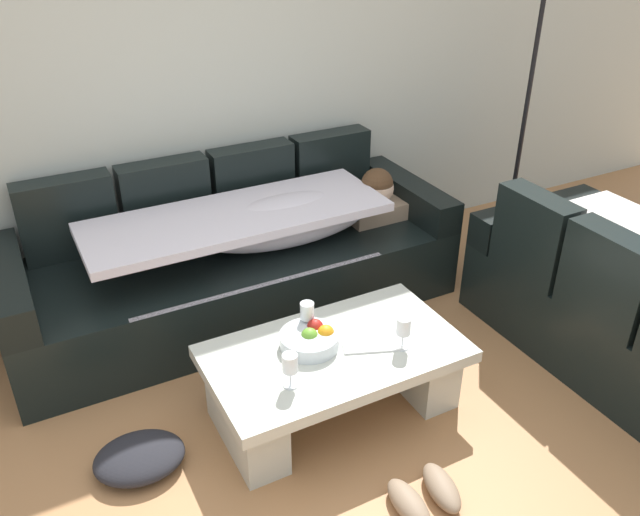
% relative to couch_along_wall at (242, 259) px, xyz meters
% --- Properties ---
extents(ground_plane, '(14.00, 14.00, 0.00)m').
position_rel_couch_along_wall_xyz_m(ground_plane, '(-0.26, -1.63, -0.33)').
color(ground_plane, '#B0784A').
extents(back_wall, '(9.00, 0.10, 2.70)m').
position_rel_couch_along_wall_xyz_m(back_wall, '(-0.26, 0.52, 1.02)').
color(back_wall, '#B6BDB2').
rests_on(back_wall, ground_plane).
extents(couch_along_wall, '(2.59, 0.92, 0.88)m').
position_rel_couch_along_wall_xyz_m(couch_along_wall, '(0.00, 0.00, 0.00)').
color(couch_along_wall, black).
rests_on(couch_along_wall, ground_plane).
extents(coffee_table, '(1.20, 0.68, 0.38)m').
position_rel_couch_along_wall_xyz_m(coffee_table, '(0.04, -1.08, -0.09)').
color(coffee_table, beige).
rests_on(coffee_table, ground_plane).
extents(fruit_bowl, '(0.28, 0.28, 0.10)m').
position_rel_couch_along_wall_xyz_m(fruit_bowl, '(-0.05, -1.01, 0.09)').
color(fruit_bowl, silver).
rests_on(fruit_bowl, coffee_table).
extents(wine_glass_near_left, '(0.07, 0.07, 0.17)m').
position_rel_couch_along_wall_xyz_m(wine_glass_near_left, '(-0.25, -1.22, 0.17)').
color(wine_glass_near_left, silver).
rests_on(wine_glass_near_left, coffee_table).
extents(wine_glass_near_right, '(0.07, 0.07, 0.17)m').
position_rel_couch_along_wall_xyz_m(wine_glass_near_right, '(0.32, -1.22, 0.17)').
color(wine_glass_near_right, silver).
rests_on(wine_glass_near_right, coffee_table).
extents(wine_glass_far_back, '(0.07, 0.07, 0.17)m').
position_rel_couch_along_wall_xyz_m(wine_glass_far_back, '(-0.02, -0.90, 0.17)').
color(wine_glass_far_back, silver).
rests_on(wine_glass_far_back, coffee_table).
extents(open_magazine, '(0.34, 0.30, 0.01)m').
position_rel_couch_along_wall_xyz_m(open_magazine, '(0.22, -1.10, 0.06)').
color(open_magazine, white).
rests_on(open_magazine, coffee_table).
extents(floor_lamp, '(0.33, 0.31, 1.95)m').
position_rel_couch_along_wall_xyz_m(floor_lamp, '(2.06, -0.05, 0.79)').
color(floor_lamp, black).
rests_on(floor_lamp, ground_plane).
extents(pair_of_shoes, '(0.32, 0.29, 0.09)m').
position_rel_couch_along_wall_xyz_m(pair_of_shoes, '(0.10, -1.75, -0.28)').
color(pair_of_shoes, '#8C7259').
rests_on(pair_of_shoes, ground_plane).
extents(crumpled_garment, '(0.45, 0.38, 0.12)m').
position_rel_couch_along_wall_xyz_m(crumpled_garment, '(-0.90, -1.00, -0.27)').
color(crumpled_garment, '#232328').
rests_on(crumpled_garment, ground_plane).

